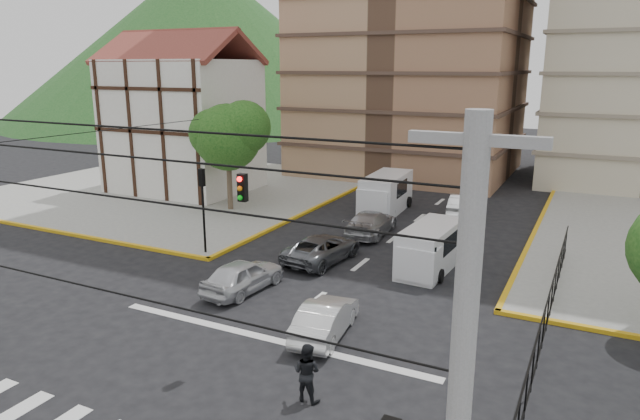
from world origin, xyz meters
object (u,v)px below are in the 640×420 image
Objects in this scene: car_white_front_right at (325,318)px; pedestrian_crosswalk at (307,372)px; van_left_lane at (385,194)px; car_silver_front_left at (243,276)px; traffic_light_nw at (203,197)px; van_right_lane at (429,250)px.

pedestrian_crosswalk reaches higher than car_white_front_right.
van_left_lane is 15.86m from car_silver_front_left.
car_silver_front_left reaches higher than car_white_front_right.
traffic_light_nw is 11.31m from car_white_front_right.
traffic_light_nw is at bearing -115.40° from van_left_lane.
traffic_light_nw is 14.57m from pedestrian_crosswalk.
van_left_lane is at bearing -83.55° from car_white_front_right.
pedestrian_crosswalk is at bearing -78.33° from van_left_lane.
van_right_lane is at bearing -88.05° from pedestrian_crosswalk.
car_silver_front_left is (-6.52, -6.05, -0.34)m from van_right_lane.
traffic_light_nw is 1.04× the size of car_silver_front_left.
van_right_lane is (11.06, 2.79, -2.05)m from traffic_light_nw.
pedestrian_crosswalk is (6.37, -6.13, 0.17)m from car_silver_front_left.
pedestrian_crosswalk is at bearing -40.70° from traffic_light_nw.
pedestrian_crosswalk is (1.31, -3.94, 0.22)m from car_white_front_right.
car_silver_front_left is at bearing -35.61° from traffic_light_nw.
traffic_light_nw is 6.08m from car_silver_front_left.
pedestrian_crosswalk is (5.69, -21.98, -0.32)m from van_left_lane.
van_left_lane is at bearing 124.32° from van_right_lane.
car_white_front_right is 4.15m from pedestrian_crosswalk.
van_right_lane is at bearing -131.60° from car_silver_front_left.
car_silver_front_left is (-0.68, -15.84, -0.49)m from van_left_lane.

